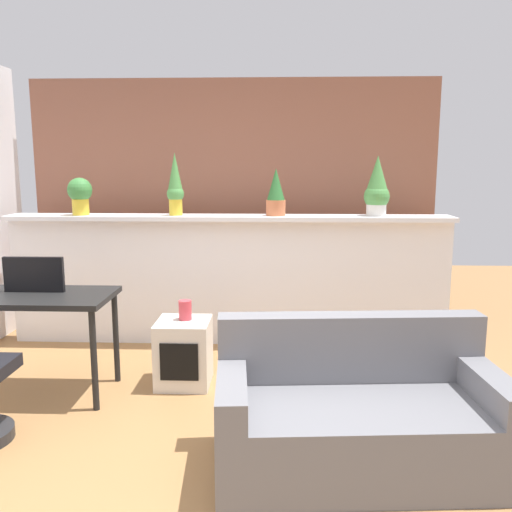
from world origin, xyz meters
TOP-DOWN VIEW (x-y plane):
  - ground_plane at (0.00, 0.00)m, footprint 12.00×12.00m
  - divider_wall at (0.00, 2.00)m, footprint 4.05×0.16m
  - plant_shelf at (0.00, 1.96)m, footprint 4.05×0.34m
  - brick_wall_behind at (0.00, 2.60)m, footprint 4.05×0.10m
  - potted_plant_0 at (-1.35, 1.95)m, footprint 0.22×0.22m
  - potted_plant_1 at (-0.47, 1.96)m, footprint 0.16×0.16m
  - potted_plant_2 at (0.43, 1.97)m, footprint 0.17×0.17m
  - potted_plant_3 at (1.34, 1.99)m, footprint 0.23×0.23m
  - desk at (-1.29, 0.78)m, footprint 1.10×0.60m
  - tv_monitor at (-1.32, 0.86)m, footprint 0.44×0.04m
  - side_cube_shelf at (-0.26, 0.99)m, footprint 0.40×0.41m
  - vase_on_shelf at (-0.25, 1.03)m, footprint 0.10×0.10m
  - couch at (0.91, -0.08)m, footprint 1.61×0.88m

SIDE VIEW (x-z plane):
  - ground_plane at x=0.00m, z-range 0.00..0.00m
  - side_cube_shelf at x=-0.26m, z-range 0.00..0.50m
  - couch at x=0.91m, z-range -0.12..0.68m
  - vase_on_shelf at x=-0.25m, z-range 0.50..0.65m
  - divider_wall at x=0.00m, z-range 0.00..1.17m
  - desk at x=-1.29m, z-range 0.29..1.04m
  - tv_monitor at x=-1.32m, z-range 0.75..1.01m
  - plant_shelf at x=0.00m, z-range 1.17..1.21m
  - brick_wall_behind at x=0.00m, z-range 0.00..2.50m
  - potted_plant_0 at x=-1.35m, z-range 1.23..1.57m
  - potted_plant_2 at x=0.43m, z-range 1.20..1.62m
  - potted_plant_3 at x=1.34m, z-range 1.19..1.72m
  - potted_plant_1 at x=-0.47m, z-range 1.20..1.76m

